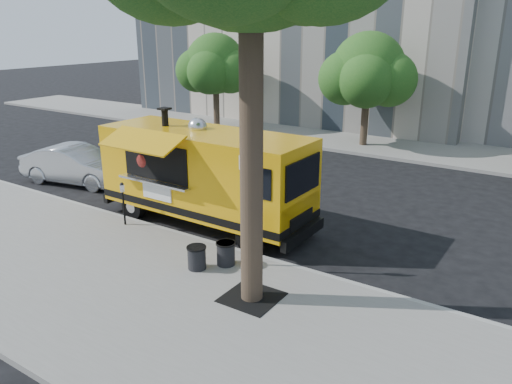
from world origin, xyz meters
TOP-DOWN VIEW (x-y plane):
  - ground at (0.00, 0.00)m, footprint 120.00×120.00m
  - sidewalk at (0.00, -4.00)m, footprint 60.00×6.00m
  - curb at (0.00, -0.93)m, footprint 60.00×0.14m
  - far_sidewalk at (0.00, 13.50)m, footprint 60.00×5.00m
  - tree_well at (2.60, -2.80)m, footprint 1.20×1.20m
  - far_tree_a at (-10.00, 12.30)m, footprint 3.42×3.42m
  - far_tree_b at (-1.00, 12.70)m, footprint 3.60×3.60m
  - sign_post at (1.55, -1.55)m, footprint 0.28×0.06m
  - parking_meter at (-3.00, -1.35)m, footprint 0.11×0.11m
  - food_truck at (-1.24, 0.32)m, footprint 7.02×3.26m
  - sedan at (-8.03, 0.87)m, footprint 4.69×2.40m
  - trash_bin_left at (0.68, -2.38)m, footprint 0.49×0.49m
  - trash_bin_right at (1.15, -1.81)m, footprint 0.50×0.50m

SIDE VIEW (x-z plane):
  - ground at x=0.00m, z-range 0.00..0.00m
  - sidewalk at x=0.00m, z-range 0.00..0.15m
  - curb at x=0.00m, z-range -0.01..0.15m
  - far_sidewalk at x=0.00m, z-range 0.00..0.15m
  - tree_well at x=2.60m, z-range 0.14..0.17m
  - trash_bin_left at x=0.68m, z-range 0.17..0.76m
  - trash_bin_right at x=1.15m, z-range 0.17..0.77m
  - sedan at x=-8.03m, z-range 0.00..1.47m
  - parking_meter at x=-3.00m, z-range 0.31..1.65m
  - food_truck at x=-1.24m, z-range -0.10..3.36m
  - sign_post at x=1.55m, z-range 0.35..3.35m
  - far_tree_a at x=-10.00m, z-range 1.10..6.45m
  - far_tree_b at x=-1.00m, z-range 1.08..6.58m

